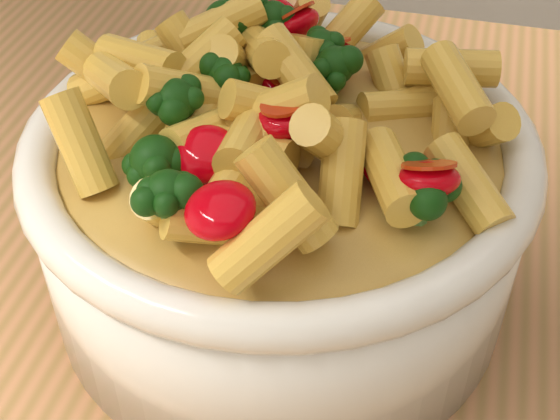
# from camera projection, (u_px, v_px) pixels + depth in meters

# --- Properties ---
(table) EXTENTS (1.20, 0.80, 0.90)m
(table) POSITION_uv_depth(u_px,v_px,m) (231.00, 411.00, 0.53)
(table) COLOR #B4784D
(table) RESTS_ON ground
(serving_bowl) EXTENTS (0.27, 0.27, 0.12)m
(serving_bowl) POSITION_uv_depth(u_px,v_px,m) (280.00, 208.00, 0.44)
(serving_bowl) COLOR white
(serving_bowl) RESTS_ON table
(pasta_salad) EXTENTS (0.22, 0.22, 0.05)m
(pasta_salad) POSITION_uv_depth(u_px,v_px,m) (280.00, 99.00, 0.39)
(pasta_salad) COLOR #FDD24F
(pasta_salad) RESTS_ON serving_bowl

